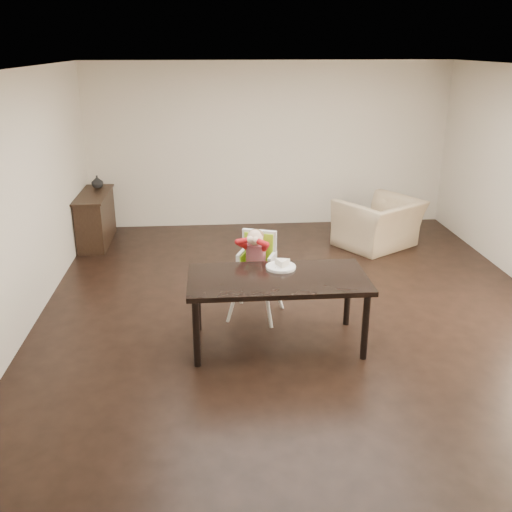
{
  "coord_description": "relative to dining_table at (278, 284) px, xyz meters",
  "views": [
    {
      "loc": [
        -1.0,
        -5.96,
        2.93
      ],
      "look_at": [
        -0.54,
        -0.43,
        0.87
      ],
      "focal_mm": 40.0,
      "sensor_mm": 36.0,
      "label": 1
    }
  ],
  "objects": [
    {
      "name": "ground",
      "position": [
        0.35,
        0.74,
        -0.67
      ],
      "size": [
        7.0,
        7.0,
        0.0
      ],
      "primitive_type": "plane",
      "color": "black",
      "rests_on": "ground"
    },
    {
      "name": "room_walls",
      "position": [
        0.35,
        0.74,
        1.18
      ],
      "size": [
        6.02,
        7.02,
        2.71
      ],
      "color": "beige",
      "rests_on": "ground"
    },
    {
      "name": "dining_table",
      "position": [
        0.0,
        0.0,
        0.0
      ],
      "size": [
        1.8,
        0.9,
        0.75
      ],
      "color": "black",
      "rests_on": "ground"
    },
    {
      "name": "high_chair",
      "position": [
        -0.16,
        0.71,
        0.06
      ],
      "size": [
        0.56,
        0.56,
        1.03
      ],
      "rotation": [
        0.0,
        0.0,
        -0.36
      ],
      "color": "white",
      "rests_on": "ground"
    },
    {
      "name": "plate",
      "position": [
        0.06,
        0.24,
        0.11
      ],
      "size": [
        0.41,
        0.41,
        0.09
      ],
      "rotation": [
        0.0,
        0.0,
        0.41
      ],
      "color": "white",
      "rests_on": "dining_table"
    },
    {
      "name": "armchair",
      "position": [
        1.9,
        2.91,
        -0.18
      ],
      "size": [
        1.35,
        1.23,
        0.99
      ],
      "primitive_type": "imported",
      "rotation": [
        0.0,
        0.0,
        3.72
      ],
      "color": "tan",
      "rests_on": "ground"
    },
    {
      "name": "sideboard",
      "position": [
        -2.43,
        3.44,
        -0.27
      ],
      "size": [
        0.44,
        1.26,
        0.79
      ],
      "color": "black",
      "rests_on": "ground"
    },
    {
      "name": "vase",
      "position": [
        -2.43,
        3.83,
        0.21
      ],
      "size": [
        0.23,
        0.24,
        0.18
      ],
      "primitive_type": "imported",
      "rotation": [
        0.0,
        0.0,
        -0.3
      ],
      "color": "#99999E",
      "rests_on": "sideboard"
    }
  ]
}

